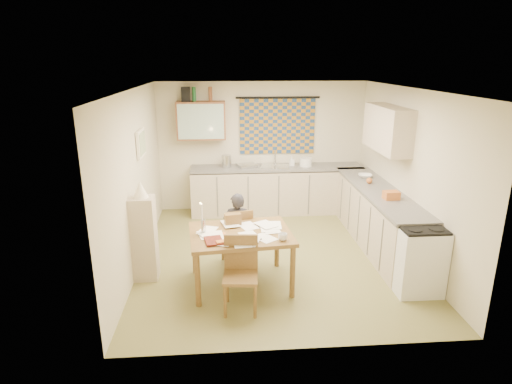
{
  "coord_description": "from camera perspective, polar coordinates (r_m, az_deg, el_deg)",
  "views": [
    {
      "loc": [
        -0.75,
        -5.98,
        2.89
      ],
      "look_at": [
        -0.27,
        0.2,
        0.96
      ],
      "focal_mm": 30.0,
      "sensor_mm": 36.0,
      "label": 1
    }
  ],
  "objects": [
    {
      "name": "bottle_green",
      "position": [
        8.1,
        -8.26,
        12.78
      ],
      "size": [
        0.07,
        0.07,
        0.26
      ],
      "primitive_type": "cylinder",
      "rotation": [
        0.0,
        0.0,
        -0.05
      ],
      "color": "#195926",
      "rests_on": "wall_cabinet"
    },
    {
      "name": "letter_rack",
      "position": [
        5.77,
        -3.1,
        -3.66
      ],
      "size": [
        0.24,
        0.14,
        0.16
      ],
      "primitive_type": "cube",
      "rotation": [
        0.0,
        0.0,
        0.22
      ],
      "color": "brown",
      "rests_on": "dining_table"
    },
    {
      "name": "wall_left",
      "position": [
        6.33,
        -15.77,
        1.59
      ],
      "size": [
        0.02,
        4.5,
        2.5
      ],
      "primitive_type": "cube",
      "color": "beige",
      "rests_on": "floor"
    },
    {
      "name": "candle_holder",
      "position": [
        5.54,
        -7.03,
        -4.57
      ],
      "size": [
        0.07,
        0.07,
        0.18
      ],
      "primitive_type": "cylinder",
      "rotation": [
        0.0,
        0.0,
        0.25
      ],
      "color": "silver",
      "rests_on": "dining_table"
    },
    {
      "name": "framed_print",
      "position": [
        6.6,
        -15.1,
        6.3
      ],
      "size": [
        0.04,
        0.5,
        0.4
      ],
      "primitive_type": "cube",
      "color": "white",
      "rests_on": "wall_left"
    },
    {
      "name": "counter_back",
      "position": [
        8.36,
        2.78,
        0.29
      ],
      "size": [
        3.3,
        0.62,
        0.92
      ],
      "color": "tan",
      "rests_on": "floor"
    },
    {
      "name": "person",
      "position": [
        6.15,
        -2.48,
        -5.09
      ],
      "size": [
        0.47,
        0.36,
        1.11
      ],
      "primitive_type": "imported",
      "rotation": [
        0.0,
        0.0,
        3.02
      ],
      "color": "black",
      "rests_on": "floor"
    },
    {
      "name": "sink",
      "position": [
        8.24,
        2.58,
        3.14
      ],
      "size": [
        0.63,
        0.55,
        0.1
      ],
      "primitive_type": "cube",
      "rotation": [
        0.0,
        0.0,
        -0.21
      ],
      "color": "silver",
      "rests_on": "counter_back"
    },
    {
      "name": "upper_cabinet_right",
      "position": [
        7.1,
        17.11,
        8.09
      ],
      "size": [
        0.34,
        1.3,
        0.7
      ],
      "primitive_type": "cube",
      "color": "tan",
      "rests_on": "wall_right"
    },
    {
      "name": "shelf_stand",
      "position": [
        5.98,
        -14.67,
        -6.02
      ],
      "size": [
        0.32,
        0.3,
        1.17
      ],
      "primitive_type": "cube",
      "color": "tan",
      "rests_on": "floor"
    },
    {
      "name": "candle",
      "position": [
        5.46,
        -7.26,
        -2.67
      ],
      "size": [
        0.03,
        0.03,
        0.22
      ],
      "primitive_type": "cylinder",
      "rotation": [
        0.0,
        0.0,
        0.06
      ],
      "color": "white",
      "rests_on": "dining_table"
    },
    {
      "name": "papers",
      "position": [
        5.52,
        -1.87,
        -5.42
      ],
      "size": [
        1.14,
        0.96,
        0.02
      ],
      "rotation": [
        0.0,
        0.0,
        0.1
      ],
      "color": "white",
      "rests_on": "dining_table"
    },
    {
      "name": "print_canvas",
      "position": [
        6.6,
        -14.89,
        6.31
      ],
      "size": [
        0.01,
        0.42,
        0.32
      ],
      "primitive_type": "cube",
      "color": "beige",
      "rests_on": "wall_left"
    },
    {
      "name": "wall_cabinet_glass",
      "position": [
        7.97,
        -7.37,
        9.28
      ],
      "size": [
        0.84,
        0.02,
        0.64
      ],
      "primitive_type": "cube",
      "color": "#99B2A5",
      "rests_on": "wall_back"
    },
    {
      "name": "bowl",
      "position": [
        7.68,
        14.33,
        2.09
      ],
      "size": [
        0.36,
        0.36,
        0.06
      ],
      "primitive_type": "imported",
      "rotation": [
        0.0,
        0.0,
        -0.27
      ],
      "color": "white",
      "rests_on": "counter_right"
    },
    {
      "name": "bottle_brown",
      "position": [
        8.09,
        -6.11,
        12.85
      ],
      "size": [
        0.09,
        0.09,
        0.26
      ],
      "primitive_type": "cylinder",
      "rotation": [
        0.0,
        0.0,
        0.31
      ],
      "color": "brown",
      "rests_on": "wall_cabinet"
    },
    {
      "name": "chair_far",
      "position": [
        6.3,
        -2.58,
        -7.3
      ],
      "size": [
        0.47,
        0.47,
        0.88
      ],
      "rotation": [
        0.0,
        0.0,
        3.37
      ],
      "color": "brown",
      "rests_on": "floor"
    },
    {
      "name": "soap_bottle",
      "position": [
        8.3,
        4.79,
        4.15
      ],
      "size": [
        0.12,
        0.12,
        0.19
      ],
      "primitive_type": "imported",
      "rotation": [
        0.0,
        0.0,
        0.19
      ],
      "color": "white",
      "rests_on": "counter_back"
    },
    {
      "name": "wall_front",
      "position": [
        4.13,
        6.4,
        -6.22
      ],
      "size": [
        4.0,
        0.02,
        2.5
      ],
      "primitive_type": "cube",
      "color": "beige",
      "rests_on": "floor"
    },
    {
      "name": "candle_flame",
      "position": [
        5.41,
        -7.44,
        -1.51
      ],
      "size": [
        0.02,
        0.02,
        0.02
      ],
      "primitive_type": "sphere",
      "color": "#FFCC66",
      "rests_on": "dining_table"
    },
    {
      "name": "kettle",
      "position": [
        8.14,
        -3.95,
        4.1
      ],
      "size": [
        0.19,
        0.19,
        0.24
      ],
      "primitive_type": "cylinder",
      "rotation": [
        0.0,
        0.0,
        0.04
      ],
      "color": "silver",
      "rests_on": "counter_back"
    },
    {
      "name": "wall_cabinet",
      "position": [
        8.14,
        -7.31,
        9.44
      ],
      "size": [
        0.9,
        0.34,
        0.7
      ],
      "primitive_type": "cube",
      "color": "brown",
      "rests_on": "wall_back"
    },
    {
      "name": "mug",
      "position": [
        5.31,
        3.6,
        -5.99
      ],
      "size": [
        0.12,
        0.12,
        0.09
      ],
      "primitive_type": "imported",
      "rotation": [
        0.0,
        0.0,
        -0.02
      ],
      "color": "white",
      "rests_on": "dining_table"
    },
    {
      "name": "magazine",
      "position": [
        5.28,
        -6.81,
        -6.61
      ],
      "size": [
        0.31,
        0.36,
        0.03
      ],
      "primitive_type": "imported",
      "rotation": [
        0.0,
        0.0,
        0.18
      ],
      "color": "maroon",
      "rests_on": "dining_table"
    },
    {
      "name": "eyeglasses",
      "position": [
        5.33,
        0.03,
        -6.31
      ],
      "size": [
        0.13,
        0.06,
        0.02
      ],
      "primitive_type": "cube",
      "rotation": [
        0.0,
        0.0,
        0.12
      ],
      "color": "black",
      "rests_on": "dining_table"
    },
    {
      "name": "orange_bag",
      "position": [
        6.59,
        17.59,
        -0.41
      ],
      "size": [
        0.23,
        0.18,
        0.12
      ],
      "primitive_type": "cube",
      "rotation": [
        0.0,
        0.0,
        0.08
      ],
      "color": "#BE652A",
      "rests_on": "counter_right"
    },
    {
      "name": "book",
      "position": [
        5.4,
        -6.05,
        -6.07
      ],
      "size": [
        0.2,
        0.27,
        0.02
      ],
      "primitive_type": "imported",
      "rotation": [
        0.0,
        0.0,
        0.02
      ],
      "color": "#BE652A",
      "rests_on": "dining_table"
    },
    {
      "name": "stove",
      "position": [
        5.93,
        20.65,
        -8.26
      ],
      "size": [
        0.58,
        0.58,
        0.9
      ],
      "color": "white",
      "rests_on": "floor"
    },
    {
      "name": "dining_table",
      "position": [
        5.71,
        -2.03,
        -8.84
      ],
      "size": [
        1.39,
        1.11,
        0.75
      ],
      "rotation": [
        0.0,
        0.0,
        0.1
      ],
      "color": "brown",
      "rests_on": "floor"
    },
    {
      "name": "counter_right",
      "position": [
        7.18,
        15.82,
        -3.25
      ],
      "size": [
        0.62,
        2.95,
        0.92
      ],
      "color": "tan",
      "rests_on": "floor"
    },
    {
      "name": "orange_box",
      "position": [
        5.22,
        -4.66,
        -6.73
      ],
      "size": [
        0.14,
        0.11,
        0.04
      ],
      "primitive_type": "cube",
      "rotation": [
        0.0,
        0.0,
        0.29
      ],
      "color": "#BE652A",
      "rests_on": "dining_table"
    },
    {
      "name": "dish_rack",
      "position": [
        8.17,
        -1.23,
        3.54
      ],
      "size": [
        0.43,
        0.4,
        0.06
      ],
      "primitive_type": "cube",
      "rotation": [
        0.0,
        0.0,
        0.33
      ],
      "color": "silver",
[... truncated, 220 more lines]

